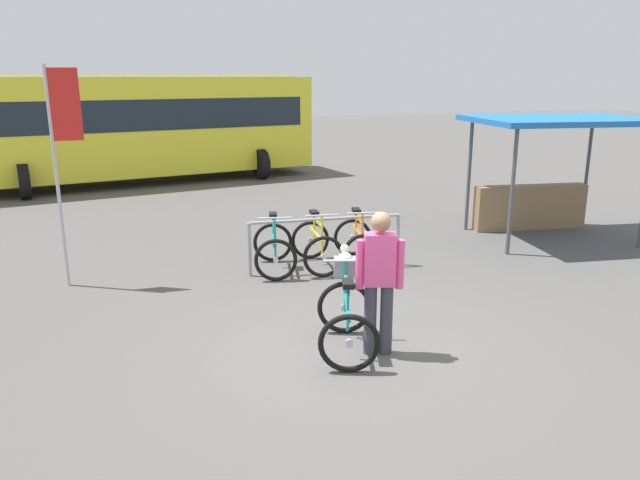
# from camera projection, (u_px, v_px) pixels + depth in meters

# --- Properties ---
(ground_plane) EXTENTS (80.00, 80.00, 0.00)m
(ground_plane) POSITION_uv_depth(u_px,v_px,m) (358.00, 351.00, 6.93)
(ground_plane) COLOR #514F4C
(bike_rack_rail) EXTENTS (2.51, 0.21, 0.88)m
(bike_rack_rail) POSITION_uv_depth(u_px,v_px,m) (326.00, 232.00, 9.65)
(bike_rack_rail) COLOR #99999E
(bike_rack_rail) RESTS_ON ground
(racked_bike_teal) EXTENTS (0.86, 1.22, 0.98)m
(racked_bike_teal) POSITION_uv_depth(u_px,v_px,m) (274.00, 249.00, 9.70)
(racked_bike_teal) COLOR black
(racked_bike_teal) RESTS_ON ground
(racked_bike_yellow) EXTENTS (0.75, 1.15, 0.97)m
(racked_bike_yellow) POSITION_uv_depth(u_px,v_px,m) (317.00, 246.00, 9.86)
(racked_bike_yellow) COLOR black
(racked_bike_yellow) RESTS_ON ground
(racked_bike_orange) EXTENTS (0.85, 1.21, 0.97)m
(racked_bike_orange) POSITION_uv_depth(u_px,v_px,m) (358.00, 243.00, 10.03)
(racked_bike_orange) COLOR black
(racked_bike_orange) RESTS_ON ground
(featured_bicycle) EXTENTS (0.95, 1.25, 1.09)m
(featured_bicycle) POSITION_uv_depth(u_px,v_px,m) (346.00, 307.00, 6.92)
(featured_bicycle) COLOR black
(featured_bicycle) RESTS_ON ground
(person_with_featured_bike) EXTENTS (0.51, 0.29, 1.64)m
(person_with_featured_bike) POSITION_uv_depth(u_px,v_px,m) (379.00, 277.00, 6.65)
(person_with_featured_bike) COLOR #383842
(person_with_featured_bike) RESTS_ON ground
(bus_distant) EXTENTS (10.29, 4.63, 3.08)m
(bus_distant) POSITION_uv_depth(u_px,v_px,m) (139.00, 122.00, 17.57)
(bus_distant) COLOR yellow
(bus_distant) RESTS_ON ground
(market_stall) EXTENTS (3.37, 2.68, 2.30)m
(market_stall) POSITION_uv_depth(u_px,v_px,m) (545.00, 164.00, 11.74)
(market_stall) COLOR #4C4C51
(market_stall) RESTS_ON ground
(banner_flag) EXTENTS (0.45, 0.05, 3.20)m
(banner_flag) POSITION_uv_depth(u_px,v_px,m) (62.00, 135.00, 8.56)
(banner_flag) COLOR #B2B2B7
(banner_flag) RESTS_ON ground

